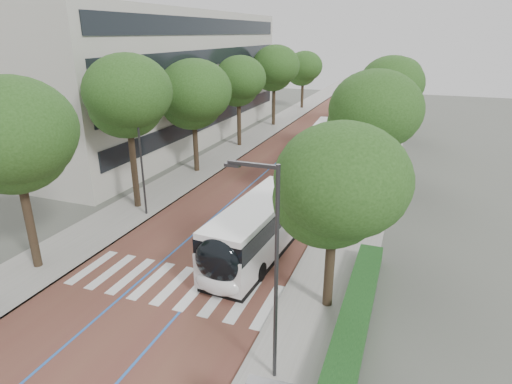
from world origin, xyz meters
TOP-DOWN VIEW (x-y plane):
  - ground at (0.00, 0.00)m, footprint 160.00×160.00m
  - road at (0.00, 40.00)m, footprint 11.00×140.00m
  - sidewalk_left at (-7.50, 40.00)m, footprint 4.00×140.00m
  - sidewalk_right at (7.50, 40.00)m, footprint 4.00×140.00m
  - kerb_left at (-5.60, 40.00)m, footprint 0.20×140.00m
  - kerb_right at (5.60, 40.00)m, footprint 0.20×140.00m
  - zebra_crossing at (0.20, 1.00)m, footprint 10.55×3.60m
  - lane_line_left at (-1.60, 40.00)m, footprint 0.12×126.00m
  - lane_line_right at (1.60, 40.00)m, footprint 0.12×126.00m
  - office_building at (-19.47, 28.00)m, footprint 18.11×40.00m
  - hedge at (9.10, 0.00)m, footprint 1.20×14.00m
  - streetlight_near at (6.62, -3.00)m, footprint 1.82×0.20m
  - streetlight_far at (6.62, 22.00)m, footprint 1.82×0.20m
  - lamp_post_left at (-6.10, 8.00)m, footprint 0.14×0.14m
  - trees_left at (-7.50, 24.35)m, footprint 6.26×60.83m
  - trees_right at (7.70, 21.56)m, footprint 6.02×47.53m
  - lead_bus at (3.35, 9.13)m, footprint 3.73×18.52m
  - bus_queued_0 at (2.36, 25.24)m, footprint 3.28×12.53m
  - bus_queued_1 at (2.70, 38.64)m, footprint 2.66×12.42m
  - bus_queued_2 at (3.20, 50.85)m, footprint 3.20×12.52m
  - bus_queued_3 at (3.09, 64.40)m, footprint 3.22×12.52m

SIDE VIEW (x-z plane):
  - ground at x=0.00m, z-range 0.00..0.00m
  - road at x=0.00m, z-range 0.00..0.02m
  - lane_line_left at x=-1.60m, z-range 0.02..0.03m
  - lane_line_right at x=1.60m, z-range 0.02..0.03m
  - zebra_crossing at x=0.20m, z-range 0.02..0.03m
  - sidewalk_left at x=-7.50m, z-range 0.00..0.12m
  - sidewalk_right at x=7.50m, z-range 0.00..0.12m
  - kerb_left at x=-5.60m, z-range -0.01..0.13m
  - kerb_right at x=5.60m, z-range -0.01..0.13m
  - hedge at x=9.10m, z-range 0.12..0.92m
  - bus_queued_0 at x=2.36m, z-range 0.02..3.22m
  - bus_queued_1 at x=2.70m, z-range 0.02..3.22m
  - bus_queued_2 at x=3.20m, z-range 0.02..3.22m
  - bus_queued_3 at x=3.09m, z-range 0.02..3.22m
  - lead_bus at x=3.35m, z-range 0.03..3.23m
  - lamp_post_left at x=-6.10m, z-range 0.12..8.12m
  - streetlight_near at x=6.62m, z-range 0.82..8.82m
  - streetlight_far at x=6.62m, z-range 0.82..8.82m
  - trees_right at x=7.70m, z-range 1.64..10.96m
  - trees_left at x=-7.50m, z-range 1.83..11.89m
  - office_building at x=-19.47m, z-range 0.00..14.00m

